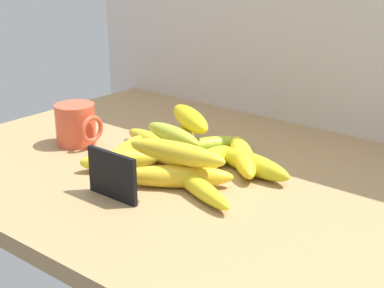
{
  "coord_description": "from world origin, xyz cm",
  "views": [
    {
      "loc": [
        65.63,
        -81.28,
        46.16
      ],
      "look_at": [
        -1.82,
        0.48,
        8.0
      ],
      "focal_mm": 55.23,
      "sensor_mm": 36.0,
      "label": 1
    }
  ],
  "objects_px": {
    "coffee_mug": "(76,125)",
    "banana_4": "(253,164)",
    "banana_6": "(243,156)",
    "banana_11": "(176,153)",
    "banana_0": "(184,138)",
    "banana_13": "(190,119)",
    "banana_7": "(176,176)",
    "banana_12": "(174,134)",
    "banana_2": "(124,153)",
    "banana_5": "(176,156)",
    "banana_1": "(120,160)",
    "chalkboard_sign": "(113,177)",
    "banana_9": "(199,187)",
    "banana_8": "(206,162)",
    "banana_3": "(152,141)",
    "banana_10": "(207,146)"
  },
  "relations": [
    {
      "from": "banana_11",
      "to": "banana_2",
      "type": "bearing_deg",
      "value": 172.66
    },
    {
      "from": "banana_6",
      "to": "chalkboard_sign",
      "type": "bearing_deg",
      "value": -108.67
    },
    {
      "from": "banana_3",
      "to": "banana_8",
      "type": "bearing_deg",
      "value": -9.49
    },
    {
      "from": "banana_9",
      "to": "banana_5",
      "type": "bearing_deg",
      "value": 146.64
    },
    {
      "from": "banana_3",
      "to": "banana_7",
      "type": "bearing_deg",
      "value": -34.8
    },
    {
      "from": "banana_4",
      "to": "banana_1",
      "type": "bearing_deg",
      "value": -145.47
    },
    {
      "from": "banana_11",
      "to": "banana_1",
      "type": "bearing_deg",
      "value": -172.16
    },
    {
      "from": "banana_4",
      "to": "banana_11",
      "type": "bearing_deg",
      "value": -122.52
    },
    {
      "from": "banana_4",
      "to": "banana_13",
      "type": "height_order",
      "value": "banana_13"
    },
    {
      "from": "banana_2",
      "to": "banana_5",
      "type": "height_order",
      "value": "banana_5"
    },
    {
      "from": "banana_2",
      "to": "banana_12",
      "type": "height_order",
      "value": "banana_12"
    },
    {
      "from": "banana_11",
      "to": "banana_13",
      "type": "distance_m",
      "value": 0.19
    },
    {
      "from": "banana_0",
      "to": "banana_4",
      "type": "xyz_separation_m",
      "value": [
        0.19,
        -0.03,
        -0.0
      ]
    },
    {
      "from": "banana_4",
      "to": "banana_7",
      "type": "height_order",
      "value": "same"
    },
    {
      "from": "chalkboard_sign",
      "to": "banana_0",
      "type": "bearing_deg",
      "value": 104.37
    },
    {
      "from": "chalkboard_sign",
      "to": "coffee_mug",
      "type": "xyz_separation_m",
      "value": [
        -0.26,
        0.14,
        0.01
      ]
    },
    {
      "from": "banana_0",
      "to": "banana_13",
      "type": "xyz_separation_m",
      "value": [
        0.01,
        0.01,
        0.04
      ]
    },
    {
      "from": "banana_6",
      "to": "banana_8",
      "type": "relative_size",
      "value": 1.18
    },
    {
      "from": "chalkboard_sign",
      "to": "banana_7",
      "type": "distance_m",
      "value": 0.12
    },
    {
      "from": "banana_1",
      "to": "banana_2",
      "type": "height_order",
      "value": "banana_1"
    },
    {
      "from": "banana_13",
      "to": "banana_12",
      "type": "bearing_deg",
      "value": -70.33
    },
    {
      "from": "banana_6",
      "to": "banana_9",
      "type": "bearing_deg",
      "value": -82.96
    },
    {
      "from": "banana_0",
      "to": "banana_13",
      "type": "height_order",
      "value": "banana_13"
    },
    {
      "from": "banana_5",
      "to": "banana_4",
      "type": "bearing_deg",
      "value": 24.09
    },
    {
      "from": "banana_6",
      "to": "banana_7",
      "type": "relative_size",
      "value": 1.0
    },
    {
      "from": "coffee_mug",
      "to": "banana_4",
      "type": "distance_m",
      "value": 0.4
    },
    {
      "from": "chalkboard_sign",
      "to": "banana_10",
      "type": "xyz_separation_m",
      "value": [
        -0.01,
        0.27,
        -0.02
      ]
    },
    {
      "from": "banana_13",
      "to": "banana_5",
      "type": "bearing_deg",
      "value": -64.79
    },
    {
      "from": "chalkboard_sign",
      "to": "banana_7",
      "type": "xyz_separation_m",
      "value": [
        0.05,
        0.1,
        -0.02
      ]
    },
    {
      "from": "banana_1",
      "to": "banana_12",
      "type": "xyz_separation_m",
      "value": [
        0.06,
        0.09,
        0.04
      ]
    },
    {
      "from": "banana_6",
      "to": "banana_11",
      "type": "height_order",
      "value": "banana_11"
    },
    {
      "from": "banana_1",
      "to": "banana_6",
      "type": "bearing_deg",
      "value": 43.8
    },
    {
      "from": "banana_6",
      "to": "banana_8",
      "type": "bearing_deg",
      "value": -118.67
    },
    {
      "from": "banana_3",
      "to": "banana_10",
      "type": "bearing_deg",
      "value": 26.64
    },
    {
      "from": "banana_2",
      "to": "banana_13",
      "type": "bearing_deg",
      "value": 69.11
    },
    {
      "from": "coffee_mug",
      "to": "banana_11",
      "type": "distance_m",
      "value": 0.31
    },
    {
      "from": "banana_13",
      "to": "banana_10",
      "type": "bearing_deg",
      "value": -4.49
    },
    {
      "from": "coffee_mug",
      "to": "banana_11",
      "type": "bearing_deg",
      "value": -4.93
    },
    {
      "from": "banana_2",
      "to": "banana_11",
      "type": "height_order",
      "value": "banana_11"
    },
    {
      "from": "banana_2",
      "to": "banana_5",
      "type": "xyz_separation_m",
      "value": [
        0.1,
        0.04,
        0.0
      ]
    },
    {
      "from": "banana_1",
      "to": "banana_10",
      "type": "distance_m",
      "value": 0.19
    },
    {
      "from": "chalkboard_sign",
      "to": "banana_8",
      "type": "bearing_deg",
      "value": 75.26
    },
    {
      "from": "banana_7",
      "to": "banana_4",
      "type": "bearing_deg",
      "value": 62.06
    },
    {
      "from": "banana_0",
      "to": "banana_7",
      "type": "height_order",
      "value": "banana_0"
    },
    {
      "from": "banana_1",
      "to": "coffee_mug",
      "type": "bearing_deg",
      "value": 166.07
    },
    {
      "from": "banana_7",
      "to": "banana_12",
      "type": "bearing_deg",
      "value": 132.89
    },
    {
      "from": "coffee_mug",
      "to": "banana_9",
      "type": "relative_size",
      "value": 0.52
    },
    {
      "from": "chalkboard_sign",
      "to": "banana_9",
      "type": "bearing_deg",
      "value": 42.78
    },
    {
      "from": "chalkboard_sign",
      "to": "banana_9",
      "type": "distance_m",
      "value": 0.15
    },
    {
      "from": "banana_3",
      "to": "banana_13",
      "type": "bearing_deg",
      "value": 45.12
    }
  ]
}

